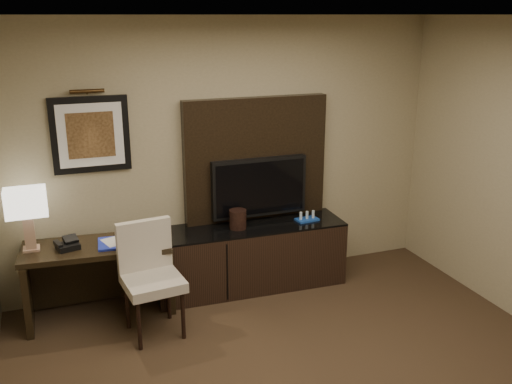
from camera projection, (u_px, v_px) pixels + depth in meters
name	position (u px, v px, depth m)	size (l,w,h in m)	color
ceiling	(359.00, 15.00, 3.11)	(4.50, 5.00, 0.01)	silver
wall_back	(226.00, 154.00, 5.75)	(4.50, 0.01, 2.70)	#9A8D68
desk	(99.00, 280.00, 5.28)	(1.31, 0.56, 0.70)	black
credenza	(250.00, 256.00, 5.83)	(1.94, 0.54, 0.67)	black
tv_wall_panel	(256.00, 161.00, 5.82)	(1.50, 0.12, 1.30)	black
tv	(259.00, 187.00, 5.81)	(1.00, 0.08, 0.60)	black
artwork	(91.00, 135.00, 5.21)	(0.70, 0.04, 0.70)	black
picture_light	(87.00, 91.00, 5.06)	(0.04, 0.04, 0.30)	#3C2813
desk_chair	(153.00, 281.00, 4.91)	(0.48, 0.56, 1.01)	#BFB4A0
table_lamp	(28.00, 222.00, 4.99)	(0.32, 0.19, 0.53)	tan
desk_phone	(67.00, 244.00, 5.07)	(0.18, 0.17, 0.09)	black
blue_folder	(111.00, 243.00, 5.18)	(0.23, 0.31, 0.02)	#1C2DB9
book	(104.00, 234.00, 5.11)	(0.17, 0.02, 0.23)	tan
water_bottle	(141.00, 229.00, 5.31)	(0.06, 0.06, 0.17)	silver
ice_bucket	(238.00, 219.00, 5.64)	(0.17, 0.17, 0.19)	black
minibar_tray	(307.00, 217.00, 5.87)	(0.23, 0.14, 0.08)	#18449E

